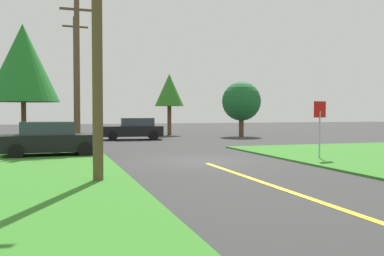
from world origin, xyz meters
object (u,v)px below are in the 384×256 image
at_px(stop_sign, 320,119).
at_px(oak_tree_right, 241,101).
at_px(utility_pole_far, 76,78).
at_px(car_approaching_junction, 134,129).
at_px(utility_pole_near, 97,32).
at_px(utility_pole_mid, 77,71).
at_px(oak_tree_left, 23,63).
at_px(pine_tree_center, 169,91).
at_px(parked_car_near_building, 50,139).

height_order(stop_sign, oak_tree_right, oak_tree_right).
bearing_deg(stop_sign, utility_pole_far, -73.89).
distance_m(car_approaching_junction, utility_pole_near, 20.39).
xyz_separation_m(car_approaching_junction, utility_pole_far, (-4.18, 0.06, 3.74)).
bearing_deg(stop_sign, utility_pole_mid, -55.01).
bearing_deg(stop_sign, utility_pole_near, 5.19).
bearing_deg(oak_tree_left, pine_tree_center, 29.45).
bearing_deg(pine_tree_center, stop_sign, -86.79).
height_order(car_approaching_junction, oak_tree_left, oak_tree_left).
relative_size(car_approaching_junction, utility_pole_far, 0.51).
distance_m(utility_pole_far, oak_tree_right, 13.80).
xyz_separation_m(stop_sign, pine_tree_center, (-1.21, 21.55, 2.22)).
distance_m(stop_sign, utility_pole_mid, 13.11).
relative_size(utility_pole_mid, utility_pole_far, 0.93).
distance_m(stop_sign, oak_tree_right, 18.27).
distance_m(utility_pole_mid, oak_tree_left, 7.33).
bearing_deg(parked_car_near_building, utility_pole_far, 78.26).
distance_m(parked_car_near_building, oak_tree_right, 20.09).
bearing_deg(oak_tree_left, utility_pole_far, 20.92).
relative_size(oak_tree_left, oak_tree_right, 1.72).
distance_m(utility_pole_mid, pine_tree_center, 15.67).
height_order(stop_sign, utility_pole_mid, utility_pole_mid).
relative_size(stop_sign, utility_pole_near, 0.30).
bearing_deg(pine_tree_center, oak_tree_right, -35.36).
bearing_deg(car_approaching_junction, pine_tree_center, -121.41).
relative_size(utility_pole_mid, oak_tree_right, 1.80).
xyz_separation_m(utility_pole_mid, pine_tree_center, (8.53, 13.14, -0.30)).
bearing_deg(pine_tree_center, utility_pole_far, -147.35).
xyz_separation_m(parked_car_near_building, utility_pole_far, (1.67, 11.32, 3.74)).
bearing_deg(stop_sign, parked_car_near_building, -37.98).
distance_m(car_approaching_junction, utility_pole_mid, 9.59).
bearing_deg(pine_tree_center, parked_car_near_building, -120.92).
height_order(parked_car_near_building, oak_tree_left, oak_tree_left).
relative_size(pine_tree_center, oak_tree_right, 1.18).
distance_m(parked_car_near_building, pine_tree_center, 19.64).
distance_m(utility_pole_far, oak_tree_left, 3.78).
height_order(car_approaching_junction, utility_pole_far, utility_pole_far).
bearing_deg(stop_sign, pine_tree_center, -101.01).
xyz_separation_m(parked_car_near_building, utility_pole_mid, (1.43, 3.49, 3.48)).
bearing_deg(utility_pole_far, parked_car_near_building, -98.40).
relative_size(parked_car_near_building, utility_pole_mid, 0.53).
relative_size(parked_car_near_building, oak_tree_left, 0.55).
distance_m(parked_car_near_building, utility_pole_far, 12.04).
distance_m(stop_sign, pine_tree_center, 21.69).
bearing_deg(oak_tree_left, oak_tree_right, 9.47).
distance_m(utility_pole_near, pine_tree_center, 26.37).
relative_size(utility_pole_far, oak_tree_right, 1.92).
xyz_separation_m(parked_car_near_building, pine_tree_center, (9.96, 16.63, 3.18)).
relative_size(car_approaching_junction, oak_tree_right, 0.99).
bearing_deg(oak_tree_right, car_approaching_junction, -170.43).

